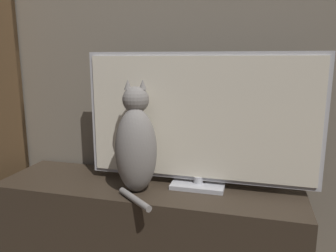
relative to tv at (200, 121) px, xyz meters
The scene contains 4 objects.
wall_back 0.62m from the tv, 139.27° to the left, with size 4.80×0.05×2.60m.
tv_stand 0.60m from the tv, 169.40° to the right, with size 1.46×0.42×0.44m.
tv is the anchor object (origin of this frame).
cat 0.31m from the tv, 155.47° to the right, with size 0.24×0.31×0.51m.
Camera 1 is at (0.48, -0.44, 1.04)m, focal length 35.00 mm.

